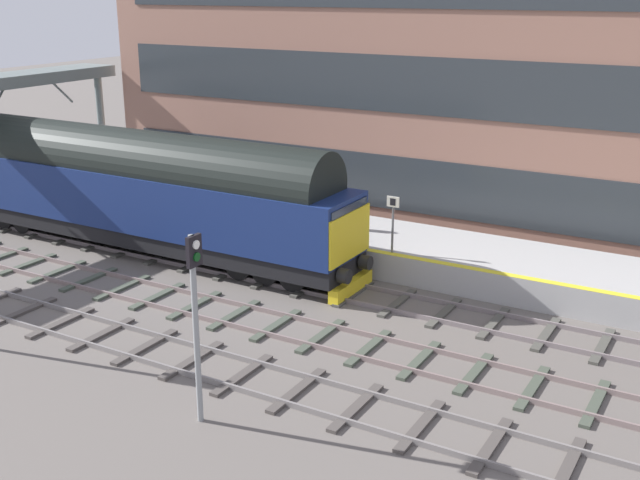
# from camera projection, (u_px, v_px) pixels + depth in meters

# --- Properties ---
(ground_plane) EXTENTS (140.00, 140.00, 0.00)m
(ground_plane) POSITION_uv_depth(u_px,v_px,m) (293.00, 282.00, 27.03)
(ground_plane) COLOR #635C57
(ground_plane) RESTS_ON ground
(track_main) EXTENTS (2.50, 60.00, 0.15)m
(track_main) POSITION_uv_depth(u_px,v_px,m) (293.00, 281.00, 27.01)
(track_main) COLOR slate
(track_main) RESTS_ON ground
(track_adjacent_west) EXTENTS (2.50, 60.00, 0.15)m
(track_adjacent_west) POSITION_uv_depth(u_px,v_px,m) (234.00, 315.00, 24.22)
(track_adjacent_west) COLOR gray
(track_adjacent_west) RESTS_ON ground
(track_adjacent_far_west) EXTENTS (2.50, 60.00, 0.15)m
(track_adjacent_far_west) POSITION_uv_depth(u_px,v_px,m) (168.00, 353.00, 21.68)
(track_adjacent_far_west) COLOR gray
(track_adjacent_far_west) RESTS_ON ground
(station_platform) EXTENTS (4.00, 44.00, 1.01)m
(station_platform) POSITION_uv_depth(u_px,v_px,m) (343.00, 240.00, 29.84)
(station_platform) COLOR #AFAEAD
(station_platform) RESTS_ON ground
(station_building) EXTENTS (4.81, 29.58, 15.65)m
(station_building) POSITION_uv_depth(u_px,v_px,m) (434.00, 34.00, 31.60)
(station_building) COLOR #9C6C5B
(station_building) RESTS_ON ground
(diesel_locomotive) EXTENTS (2.74, 19.11, 4.68)m
(diesel_locomotive) POSITION_uv_depth(u_px,v_px,m) (131.00, 187.00, 29.67)
(diesel_locomotive) COLOR black
(diesel_locomotive) RESTS_ON ground
(signal_post_mid) EXTENTS (0.44, 0.22, 4.55)m
(signal_post_mid) POSITION_uv_depth(u_px,v_px,m) (196.00, 309.00, 17.56)
(signal_post_mid) COLOR gray
(signal_post_mid) RESTS_ON ground
(platform_number_sign) EXTENTS (0.10, 0.44, 1.98)m
(platform_number_sign) POSITION_uv_depth(u_px,v_px,m) (393.00, 216.00, 26.51)
(platform_number_sign) COLOR slate
(platform_number_sign) RESTS_ON station_platform
(waiting_passenger) EXTENTS (0.37, 0.51, 1.64)m
(waiting_passenger) POSITION_uv_depth(u_px,v_px,m) (330.00, 202.00, 29.50)
(waiting_passenger) COLOR #232A41
(waiting_passenger) RESTS_ON station_platform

